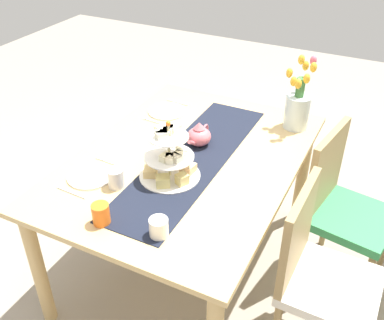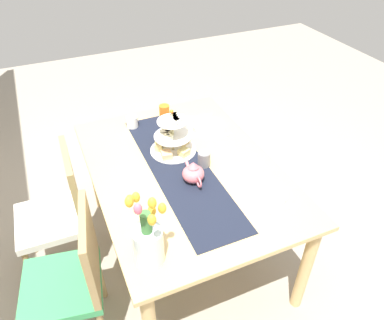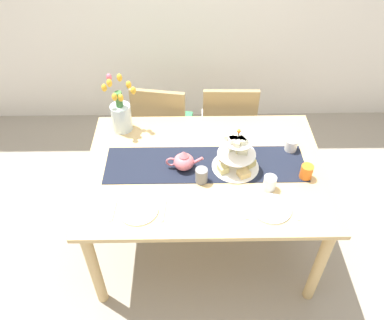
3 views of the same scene
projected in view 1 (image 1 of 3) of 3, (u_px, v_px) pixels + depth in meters
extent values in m
plane|color=gray|center=(188.00, 260.00, 2.77)|extent=(8.00, 8.00, 0.00)
cube|color=tan|center=(188.00, 160.00, 2.35)|extent=(1.54, 1.10, 0.03)
cylinder|color=tan|center=(173.00, 140.00, 3.26)|extent=(0.07, 0.07, 0.73)
cylinder|color=tan|center=(38.00, 269.00, 2.22)|extent=(0.07, 0.07, 0.73)
cylinder|color=tan|center=(302.00, 174.00, 2.91)|extent=(0.07, 0.07, 0.73)
cylinder|color=#9C8254|center=(365.00, 283.00, 2.36)|extent=(0.04, 0.04, 0.41)
cylinder|color=#9C8254|center=(302.00, 254.00, 2.53)|extent=(0.04, 0.04, 0.41)
cylinder|color=#9C8254|center=(326.00, 220.00, 2.77)|extent=(0.04, 0.04, 0.41)
cube|color=#389356|center=(352.00, 218.00, 2.44)|extent=(0.48, 0.48, 0.05)
cube|color=#9C8254|center=(326.00, 169.00, 2.39)|extent=(0.42, 0.11, 0.45)
cylinder|color=#9C8254|center=(368.00, 306.00, 2.23)|extent=(0.04, 0.04, 0.41)
cylinder|color=#9C8254|center=(298.00, 280.00, 2.37)|extent=(0.04, 0.04, 0.41)
cube|color=silver|center=(331.00, 287.00, 2.04)|extent=(0.43, 0.43, 0.05)
cube|color=#9C8254|center=(298.00, 232.00, 1.98)|extent=(0.42, 0.05, 0.45)
cube|color=black|center=(193.00, 159.00, 2.33)|extent=(1.29, 0.34, 0.00)
cylinder|color=beige|center=(169.00, 152.00, 2.12)|extent=(0.01, 0.01, 0.28)
cylinder|color=white|center=(170.00, 175.00, 2.20)|extent=(0.30, 0.30, 0.01)
cylinder|color=white|center=(169.00, 157.00, 2.14)|extent=(0.24, 0.24, 0.01)
cylinder|color=white|center=(169.00, 137.00, 2.08)|extent=(0.19, 0.19, 0.01)
cube|color=#D8C977|center=(163.00, 181.00, 2.11)|extent=(0.08, 0.09, 0.05)
cube|color=#E8D07E|center=(182.00, 179.00, 2.12)|extent=(0.07, 0.07, 0.05)
cube|color=#EDB882|center=(188.00, 168.00, 2.21)|extent=(0.08, 0.07, 0.04)
cube|color=#D6C97E|center=(170.00, 161.00, 2.26)|extent=(0.08, 0.08, 0.04)
cube|color=#E2C17B|center=(150.00, 172.00, 2.19)|extent=(0.09, 0.08, 0.04)
cube|color=beige|center=(164.00, 157.00, 2.10)|extent=(0.06, 0.04, 0.03)
cube|color=beige|center=(169.00, 159.00, 2.09)|extent=(0.07, 0.06, 0.03)
cube|color=beige|center=(176.00, 158.00, 2.09)|extent=(0.05, 0.06, 0.03)
cube|color=#F2E9C3|center=(180.00, 155.00, 2.11)|extent=(0.04, 0.06, 0.03)
cube|color=beige|center=(181.00, 151.00, 2.14)|extent=(0.06, 0.07, 0.03)
cube|color=#EEE8C2|center=(175.00, 128.00, 2.11)|extent=(0.06, 0.05, 0.03)
cube|color=beige|center=(169.00, 130.00, 2.09)|extent=(0.06, 0.05, 0.03)
cube|color=beige|center=(167.00, 129.00, 2.10)|extent=(0.06, 0.05, 0.03)
cube|color=beige|center=(161.00, 130.00, 2.09)|extent=(0.05, 0.07, 0.03)
cube|color=beige|center=(161.00, 134.00, 2.06)|extent=(0.06, 0.07, 0.03)
cube|color=silver|center=(162.00, 135.00, 2.05)|extent=(0.07, 0.06, 0.03)
sphere|color=orange|center=(168.00, 124.00, 2.04)|extent=(0.02, 0.02, 0.02)
ellipsoid|color=#D66B75|center=(199.00, 137.00, 2.42)|extent=(0.13, 0.13, 0.10)
cone|color=#D66B75|center=(199.00, 125.00, 2.38)|extent=(0.06, 0.06, 0.04)
cylinder|color=#D66B75|center=(192.00, 143.00, 2.35)|extent=(0.07, 0.02, 0.06)
torus|color=#D66B75|center=(205.00, 130.00, 2.48)|extent=(0.07, 0.01, 0.07)
cylinder|color=silver|center=(297.00, 112.00, 2.56)|extent=(0.14, 0.14, 0.19)
cylinder|color=#3D7538|center=(300.00, 88.00, 2.48)|extent=(0.05, 0.05, 0.12)
ellipsoid|color=yellow|center=(298.00, 84.00, 2.37)|extent=(0.04, 0.04, 0.06)
ellipsoid|color=yellow|center=(307.00, 79.00, 2.36)|extent=(0.04, 0.04, 0.06)
ellipsoid|color=yellow|center=(314.00, 67.00, 2.38)|extent=(0.04, 0.04, 0.06)
ellipsoid|color=#E5607A|center=(313.00, 60.00, 2.42)|extent=(0.04, 0.04, 0.06)
ellipsoid|color=yellow|center=(306.00, 66.00, 2.49)|extent=(0.04, 0.04, 0.06)
ellipsoid|color=yellow|center=(301.00, 60.00, 2.44)|extent=(0.04, 0.04, 0.06)
ellipsoid|color=yellow|center=(289.00, 73.00, 2.48)|extent=(0.04, 0.04, 0.06)
ellipsoid|color=yellow|center=(294.00, 81.00, 2.46)|extent=(0.04, 0.04, 0.06)
cylinder|color=white|center=(159.00, 228.00, 1.83)|extent=(0.08, 0.08, 0.08)
cylinder|color=white|center=(167.00, 111.00, 2.77)|extent=(0.23, 0.23, 0.01)
cube|color=silver|center=(178.00, 102.00, 2.88)|extent=(0.03, 0.15, 0.01)
cube|color=silver|center=(155.00, 122.00, 2.66)|extent=(0.03, 0.17, 0.01)
cylinder|color=white|center=(91.00, 176.00, 2.20)|extent=(0.23, 0.23, 0.01)
cube|color=silver|center=(108.00, 161.00, 2.31)|extent=(0.03, 0.15, 0.01)
cube|color=silver|center=(72.00, 192.00, 2.09)|extent=(0.02, 0.17, 0.01)
cylinder|color=slate|center=(170.00, 141.00, 2.38)|extent=(0.08, 0.08, 0.09)
cylinder|color=white|center=(116.00, 178.00, 2.11)|extent=(0.08, 0.08, 0.09)
cylinder|color=orange|center=(101.00, 214.00, 1.90)|extent=(0.08, 0.08, 0.09)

